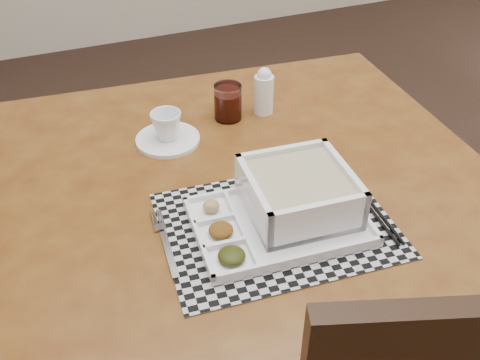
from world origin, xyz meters
The scene contains 11 objects.
floor centered at (0.00, 0.00, 0.00)m, with size 5.00×5.00×0.00m, color black.
dining_table centered at (-0.80, -0.29, 0.72)m, with size 1.16×1.16×0.80m.
placemat centered at (-0.80, -0.42, 0.80)m, with size 0.43×0.32×0.00m, color #B1B1B9.
serving_tray centered at (-0.76, -0.41, 0.84)m, with size 0.34×0.25×0.09m.
fork centered at (-1.01, -0.38, 0.81)m, with size 0.03×0.19×0.00m.
spoon centered at (-0.60, -0.38, 0.81)m, with size 0.04×0.18×0.01m.
chopsticks centered at (-0.60, -0.44, 0.81)m, with size 0.04×0.24×0.01m.
saucer centered at (-0.90, -0.06, 0.81)m, with size 0.15×0.15×0.01m, color white.
cup centered at (-0.90, -0.06, 0.85)m, with size 0.07×0.07×0.07m, color white.
juice_glass centered at (-0.73, -0.01, 0.84)m, with size 0.07×0.07×0.09m.
creamer_bottle centered at (-0.64, -0.02, 0.86)m, with size 0.05×0.05×0.12m.
Camera 1 is at (-1.15, -1.09, 1.49)m, focal length 40.00 mm.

